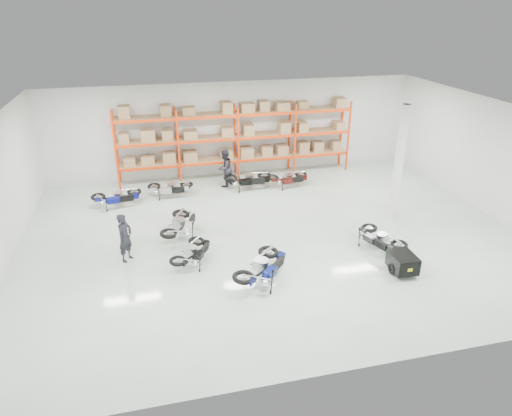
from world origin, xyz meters
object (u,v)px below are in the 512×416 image
object	(u,v)px
moto_blue_centre	(264,263)
moto_back_c	(249,176)
moto_touring_right	(379,235)
trailer	(403,263)
moto_black_far_left	(193,249)
moto_back_d	(289,176)
moto_back_b	(170,185)
moto_silver_left	(181,221)
moto_back_a	(117,194)
person_left	(125,238)
person_back	(225,168)

from	to	relation	value
moto_blue_centre	moto_back_c	distance (m)	7.64
moto_touring_right	trailer	size ratio (longest dim) A/B	1.12
moto_black_far_left	moto_back_d	world-z (taller)	moto_back_d
moto_back_b	moto_black_far_left	bearing A→B (deg)	-171.55
moto_silver_left	moto_touring_right	bearing A→B (deg)	178.14
moto_back_a	moto_back_c	xyz separation A→B (m)	(5.82, 0.65, 0.05)
moto_touring_right	moto_back_b	size ratio (longest dim) A/B	1.01
person_left	moto_black_far_left	bearing A→B (deg)	-73.13
moto_back_d	moto_blue_centre	bearing A→B (deg)	152.27
moto_back_c	moto_back_d	xyz separation A→B (m)	(1.87, -0.19, -0.07)
moto_back_a	person_back	xyz separation A→B (m)	(4.81, 1.19, 0.34)
trailer	moto_back_d	world-z (taller)	moto_back_d
moto_black_far_left	person_left	bearing A→B (deg)	13.60
moto_blue_centre	trailer	bearing A→B (deg)	-146.90
moto_back_a	moto_back_c	size ratio (longest dim) A/B	0.92
moto_blue_centre	moto_black_far_left	xyz separation A→B (m)	(-2.00, 1.55, -0.11)
person_left	moto_back_a	bearing A→B (deg)	40.78
moto_blue_centre	trailer	distance (m)	4.45
person_back	moto_back_b	bearing A→B (deg)	-28.50
moto_touring_right	person_back	bearing A→B (deg)	103.56
person_left	moto_back_d	bearing A→B (deg)	-19.71
moto_silver_left	moto_touring_right	size ratio (longest dim) A/B	1.12
trailer	moto_back_a	xyz separation A→B (m)	(-9.00, 7.51, 0.17)
moto_blue_centre	person_back	xyz separation A→B (m)	(0.21, 8.08, 0.27)
trailer	moto_touring_right	bearing A→B (deg)	91.78
moto_back_c	person_left	size ratio (longest dim) A/B	1.15
moto_silver_left	moto_back_a	bearing A→B (deg)	-34.51
moto_silver_left	moto_back_c	bearing A→B (deg)	-111.13
moto_touring_right	person_left	distance (m)	8.64
moto_blue_centre	moto_back_c	xyz separation A→B (m)	(1.22, 7.54, -0.02)
trailer	person_left	distance (m)	9.02
moto_back_b	person_back	size ratio (longest dim) A/B	0.97
moto_back_d	moto_back_a	bearing A→B (deg)	88.55
person_left	moto_blue_centre	bearing A→B (deg)	-83.49
moto_back_c	person_back	world-z (taller)	person_back
trailer	person_back	size ratio (longest dim) A/B	0.88
moto_back_b	moto_back_d	distance (m)	5.44
moto_black_far_left	moto_blue_centre	bearing A→B (deg)	174.04
moto_black_far_left	person_back	xyz separation A→B (m)	(2.21, 6.53, 0.38)
moto_silver_left	moto_touring_right	xyz separation A→B (m)	(6.60, -2.60, -0.06)
moto_silver_left	moto_back_b	bearing A→B (deg)	-68.14
trailer	moto_blue_centre	bearing A→B (deg)	173.70
moto_blue_centre	moto_black_far_left	distance (m)	2.53
moto_touring_right	trailer	world-z (taller)	moto_touring_right
moto_back_c	moto_back_d	world-z (taller)	moto_back_c
moto_touring_right	person_back	size ratio (longest dim) A/B	0.98
moto_back_b	person_left	distance (m)	5.49
moto_back_b	person_back	distance (m)	2.67
moto_blue_centre	moto_back_a	bearing A→B (deg)	-15.09
person_left	moto_back_b	bearing A→B (deg)	16.07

